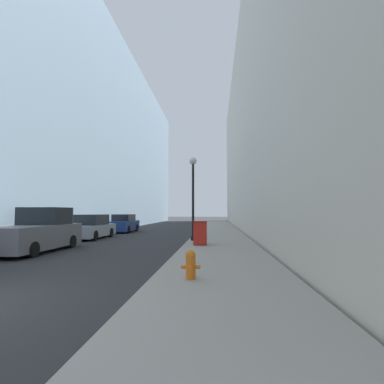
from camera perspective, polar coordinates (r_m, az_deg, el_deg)
name	(u,v)px	position (r m, az deg, el deg)	size (l,w,h in m)	color
sidewalk_right	(219,235)	(23.15, 5.21, -8.09)	(3.77, 60.00, 0.15)	#9E998E
building_left_glass	(70,135)	(35.93, -22.16, 10.10)	(12.00, 60.00, 20.52)	#849EB2
building_right_stone	(296,131)	(33.18, 19.15, 10.84)	(12.00, 60.00, 20.15)	beige
fire_hydrant	(191,264)	(7.71, -0.26, -13.52)	(0.49, 0.38, 0.72)	orange
trash_bin	(200,233)	(15.28, 1.57, -7.76)	(0.68, 0.60, 1.20)	red
lamppost	(193,187)	(17.63, 0.20, 0.88)	(0.43, 0.43, 4.89)	black
pickup_truck	(36,233)	(15.72, -27.62, -6.90)	(2.26, 5.20, 2.04)	slate
parked_sedan_near	(92,228)	(21.70, -18.50, -6.44)	(1.80, 4.75, 1.63)	#A3A8B2
parked_sedan_far	(124,224)	(27.42, -12.86, -5.95)	(1.81, 4.34, 1.59)	navy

